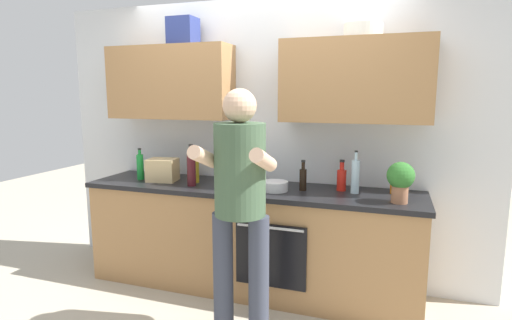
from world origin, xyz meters
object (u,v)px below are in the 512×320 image
(bottle_soda, at_px, (140,166))
(mixing_bowl, at_px, (275,186))
(bottle_hotsauce, at_px, (342,179))
(person_standing, at_px, (240,195))
(cup_coffee, at_px, (227,182))
(potted_herb, at_px, (401,179))
(bottle_wine, at_px, (191,169))
(bottle_juice, at_px, (394,182))
(grocery_bag_bread, at_px, (163,170))
(bottle_oil, at_px, (196,170))
(cup_stoneware, at_px, (253,181))
(bottle_water, at_px, (355,176))
(bottle_soy, at_px, (303,178))
(bottle_syrup, at_px, (194,168))

(bottle_soda, bearing_deg, mixing_bowl, -1.39)
(bottle_soda, relative_size, bottle_hotsauce, 1.14)
(person_standing, bearing_deg, cup_coffee, 119.77)
(cup_coffee, bearing_deg, potted_herb, -2.13)
(bottle_wine, bearing_deg, cup_coffee, 6.95)
(potted_herb, bearing_deg, bottle_hotsauce, 150.66)
(person_standing, distance_m, bottle_juice, 1.29)
(mixing_bowl, height_order, grocery_bag_bread, grocery_bag_bread)
(bottle_wine, xyz_separation_m, grocery_bag_bread, (-0.34, 0.09, -0.05))
(bottle_hotsauce, bearing_deg, bottle_oil, -175.12)
(cup_stoneware, height_order, cup_coffee, cup_coffee)
(bottle_wine, bearing_deg, bottle_water, 7.64)
(bottle_water, height_order, bottle_hotsauce, bottle_water)
(mixing_bowl, xyz_separation_m, grocery_bag_bread, (-1.06, 0.04, 0.06))
(bottle_soy, bearing_deg, bottle_soda, -178.04)
(person_standing, height_order, bottle_water, person_standing)
(bottle_wine, distance_m, mixing_bowl, 0.73)
(bottle_soda, bearing_deg, bottle_soy, 1.96)
(bottle_water, height_order, grocery_bag_bread, bottle_water)
(bottle_wine, xyz_separation_m, mixing_bowl, (0.72, 0.06, -0.11))
(bottle_hotsauce, bearing_deg, bottle_water, -26.64)
(bottle_water, relative_size, bottle_syrup, 1.37)
(bottle_syrup, height_order, mixing_bowl, bottle_syrup)
(bottle_soda, relative_size, bottle_syrup, 1.16)
(bottle_soy, distance_m, grocery_bag_bread, 1.27)
(person_standing, bearing_deg, bottle_oil, 133.96)
(mixing_bowl, bearing_deg, bottle_oil, 174.47)
(bottle_hotsauce, height_order, bottle_soy, bottle_hotsauce)
(person_standing, xyz_separation_m, bottle_water, (0.67, 0.77, 0.03))
(bottle_wine, height_order, bottle_soy, bottle_wine)
(person_standing, relative_size, cup_stoneware, 20.11)
(person_standing, relative_size, bottle_soda, 5.96)
(bottle_soda, distance_m, bottle_wine, 0.58)
(person_standing, distance_m, bottle_syrup, 1.21)
(bottle_soda, xyz_separation_m, bottle_hotsauce, (1.80, 0.15, -0.02))
(person_standing, bearing_deg, bottle_water, 48.79)
(bottle_juice, bearing_deg, bottle_syrup, 178.50)
(cup_stoneware, distance_m, grocery_bag_bread, 0.84)
(grocery_bag_bread, bearing_deg, bottle_soda, -178.74)
(bottle_oil, height_order, bottle_water, bottle_water)
(bottle_oil, xyz_separation_m, cup_stoneware, (0.52, 0.03, -0.07))
(bottle_water, xyz_separation_m, bottle_wine, (-1.34, -0.18, 0.01))
(bottle_hotsauce, distance_m, bottle_soy, 0.31)
(bottle_water, height_order, cup_stoneware, bottle_water)
(cup_stoneware, distance_m, cup_coffee, 0.22)
(bottle_soda, distance_m, bottle_hotsauce, 1.80)
(bottle_oil, xyz_separation_m, grocery_bag_bread, (-0.31, -0.04, -0.01))
(bottle_juice, bearing_deg, bottle_oil, -175.32)
(bottle_soy, bearing_deg, person_standing, -110.05)
(bottle_soda, distance_m, bottle_syrup, 0.49)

